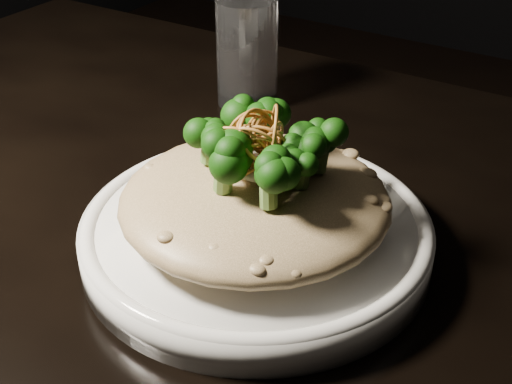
% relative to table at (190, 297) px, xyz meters
% --- Properties ---
extents(table, '(1.10, 0.80, 0.75)m').
position_rel_table_xyz_m(table, '(0.00, 0.00, 0.00)').
color(table, black).
rests_on(table, ground).
extents(plate, '(0.27, 0.27, 0.03)m').
position_rel_table_xyz_m(plate, '(0.07, -0.00, 0.10)').
color(plate, white).
rests_on(plate, table).
extents(risotto, '(0.21, 0.21, 0.05)m').
position_rel_table_xyz_m(risotto, '(0.07, -0.01, 0.13)').
color(risotto, brown).
rests_on(risotto, plate).
extents(broccoli, '(0.14, 0.14, 0.05)m').
position_rel_table_xyz_m(broccoli, '(0.08, -0.00, 0.18)').
color(broccoli, black).
rests_on(broccoli, risotto).
extents(cheese, '(0.06, 0.06, 0.02)m').
position_rel_table_xyz_m(cheese, '(0.08, 0.00, 0.16)').
color(cheese, white).
rests_on(cheese, risotto).
extents(shallots, '(0.05, 0.05, 0.03)m').
position_rel_table_xyz_m(shallots, '(0.08, -0.01, 0.19)').
color(shallots, brown).
rests_on(shallots, cheese).
extents(drinking_glass, '(0.08, 0.08, 0.12)m').
position_rel_table_xyz_m(drinking_glass, '(-0.08, 0.23, 0.14)').
color(drinking_glass, white).
rests_on(drinking_glass, table).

